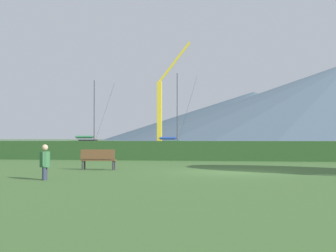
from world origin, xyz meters
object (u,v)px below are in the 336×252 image
sailboat_slip_6 (91,144)px  person_seated_viewer (45,160)px  sailboat_slip_7 (174,144)px  park_bench_under_tree (98,158)px  dock_crane (161,116)px

sailboat_slip_6 → person_seated_viewer: sailboat_slip_6 is taller
sailboat_slip_7 → person_seated_viewer: sailboat_slip_7 is taller
park_bench_under_tree → person_seated_viewer: bearing=-94.2°
sailboat_slip_7 → dock_crane: bearing=112.6°
park_bench_under_tree → dock_crane: bearing=95.4°
park_bench_under_tree → sailboat_slip_6: bearing=106.2°
dock_crane → sailboat_slip_7: bearing=-75.1°
sailboat_slip_6 → person_seated_viewer: 57.87m
dock_crane → park_bench_under_tree: bearing=-82.5°
sailboat_slip_7 → sailboat_slip_6: bearing=170.7°
sailboat_slip_6 → park_bench_under_tree: 52.55m
person_seated_viewer → sailboat_slip_7: bearing=83.7°
park_bench_under_tree → person_seated_viewer: (-0.20, -5.64, 0.16)m
sailboat_slip_7 → person_seated_viewer: bearing=-79.0°
sailboat_slip_6 → sailboat_slip_7: size_ratio=0.97×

